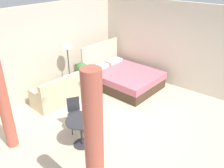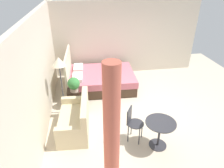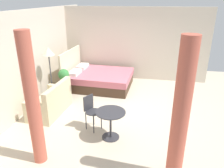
% 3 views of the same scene
% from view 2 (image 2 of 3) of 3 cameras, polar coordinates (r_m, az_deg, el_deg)
% --- Properties ---
extents(ground_plane, '(8.49, 8.65, 0.02)m').
position_cam_2_polar(ground_plane, '(6.23, 9.11, -6.97)').
color(ground_plane, beige).
extents(wall_back, '(8.49, 0.12, 2.80)m').
position_cam_2_polar(wall_back, '(5.37, -19.73, 2.88)').
color(wall_back, beige).
rests_on(wall_back, ground).
extents(wall_right, '(0.12, 5.65, 2.80)m').
position_cam_2_polar(wall_right, '(8.03, 4.02, 12.77)').
color(wall_right, beige).
rests_on(wall_right, ground).
extents(bed, '(1.87, 2.36, 1.34)m').
position_cam_2_polar(bed, '(7.16, -3.57, 1.40)').
color(bed, '#473323').
rests_on(bed, ground).
extents(couch, '(1.45, 0.83, 0.90)m').
position_cam_2_polar(couch, '(5.30, -10.21, -10.02)').
color(couch, beige).
rests_on(couch, ground).
extents(nightstand, '(0.44, 0.36, 0.52)m').
position_cam_2_polar(nightstand, '(6.31, -10.81, -3.66)').
color(nightstand, '#38281E').
rests_on(nightstand, ground).
extents(potted_plant, '(0.36, 0.36, 0.44)m').
position_cam_2_polar(potted_plant, '(5.97, -10.78, -0.05)').
color(potted_plant, tan).
rests_on(potted_plant, nightstand).
extents(vase, '(0.11, 0.11, 0.24)m').
position_cam_2_polar(vase, '(6.23, -11.13, -0.12)').
color(vase, silver).
rests_on(vase, nightstand).
extents(floor_lamp, '(0.36, 0.36, 1.72)m').
position_cam_2_polar(floor_lamp, '(5.44, -14.72, 5.08)').
color(floor_lamp, '#3F3F44').
rests_on(floor_lamp, ground).
extents(balcony_table, '(0.69, 0.69, 0.69)m').
position_cam_2_polar(balcony_table, '(4.81, 13.36, -12.40)').
color(balcony_table, '#2D2D33').
rests_on(balcony_table, ground).
extents(cafe_chair_near_window, '(0.53, 0.53, 0.87)m').
position_cam_2_polar(cafe_chair_near_window, '(4.85, 5.86, -10.35)').
color(cafe_chair_near_window, '#2D2D33').
rests_on(cafe_chair_near_window, ground).
extents(curtain_right, '(0.25, 0.25, 2.62)m').
position_cam_2_polar(curtain_right, '(3.24, -0.10, -15.68)').
color(curtain_right, '#C15B47').
rests_on(curtain_right, ground).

